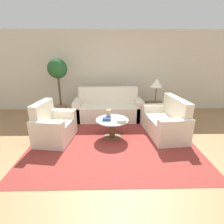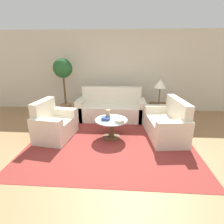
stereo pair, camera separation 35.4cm
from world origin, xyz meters
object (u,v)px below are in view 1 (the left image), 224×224
at_px(coffee_table, 112,126).
at_px(book_stack, 107,119).
at_px(vase, 109,114).
at_px(bowl, 121,121).
at_px(sofa_main, 108,109).
at_px(loveseat, 167,123).
at_px(potted_plant, 58,77).
at_px(armchair, 53,128).
at_px(table_lamp, 157,83).

bearing_deg(coffee_table, book_stack, -163.45).
bearing_deg(coffee_table, vase, 135.85).
bearing_deg(bowl, sofa_main, 101.60).
bearing_deg(vase, book_stack, -109.94).
bearing_deg(coffee_table, loveseat, 5.71).
distance_m(coffee_table, vase, 0.29).
xyz_separation_m(vase, bowl, (0.28, -0.23, -0.07)).
xyz_separation_m(coffee_table, potted_plant, (-1.58, 1.56, 0.94)).
height_order(armchair, bowl, armchair).
bearing_deg(sofa_main, table_lamp, -6.11).
distance_m(bowl, book_stack, 0.34).
xyz_separation_m(coffee_table, table_lamp, (1.27, 1.11, 0.80)).
height_order(table_lamp, vase, table_lamp).
xyz_separation_m(loveseat, table_lamp, (-0.05, 0.98, 0.79)).
distance_m(coffee_table, bowl, 0.32).
height_order(sofa_main, table_lamp, table_lamp).
height_order(sofa_main, loveseat, sofa_main).
bearing_deg(armchair, loveseat, -77.38).
distance_m(armchair, coffee_table, 1.35).
bearing_deg(book_stack, vase, 76.35).
height_order(loveseat, book_stack, loveseat).
height_order(sofa_main, armchair, sofa_main).
bearing_deg(book_stack, armchair, -171.30).
bearing_deg(coffee_table, table_lamp, 41.23).
xyz_separation_m(potted_plant, book_stack, (1.46, -1.60, -0.74)).
bearing_deg(vase, loveseat, 2.17).
bearing_deg(loveseat, sofa_main, -134.50).
xyz_separation_m(sofa_main, book_stack, (-0.03, -1.30, 0.18)).
relative_size(armchair, table_lamp, 1.49).
height_order(table_lamp, book_stack, table_lamp).
height_order(potted_plant, vase, potted_plant).
relative_size(coffee_table, bowl, 3.56).
bearing_deg(potted_plant, book_stack, -47.66).
relative_size(potted_plant, bowl, 8.30).
xyz_separation_m(loveseat, potted_plant, (-2.90, 1.43, 0.93)).
relative_size(armchair, vase, 4.99).
distance_m(potted_plant, bowl, 2.58).
bearing_deg(coffee_table, sofa_main, 94.16).
relative_size(potted_plant, book_stack, 8.82).
relative_size(armchair, potted_plant, 0.59).
xyz_separation_m(armchair, vase, (1.27, 0.17, 0.26)).
bearing_deg(book_stack, potted_plant, 138.63).
bearing_deg(potted_plant, sofa_main, -11.51).
relative_size(armchair, book_stack, 5.24).
bearing_deg(vase, bowl, -39.65).
height_order(armchair, table_lamp, table_lamp).
relative_size(loveseat, table_lamp, 1.97).
relative_size(coffee_table, table_lamp, 1.07).
relative_size(loveseat, bowl, 6.52).
xyz_separation_m(sofa_main, loveseat, (1.41, -1.13, -0.00)).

